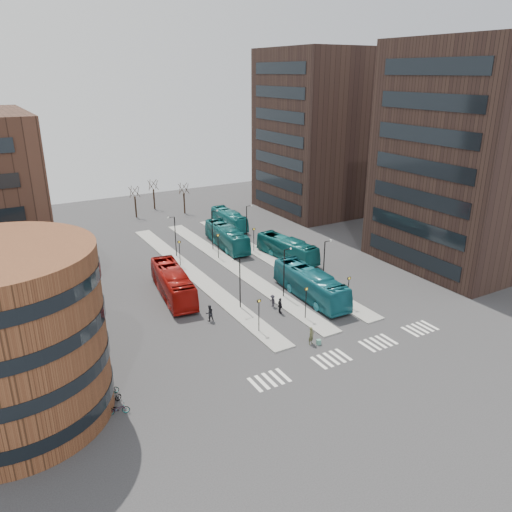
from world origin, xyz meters
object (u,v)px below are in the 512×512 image
bicycle_mid (113,399)px  suitcase (319,342)px  teal_bus_b (227,237)px  traveller (311,336)px  bicycle_far (108,389)px  teal_bus_d (229,219)px  teal_bus_c (287,248)px  commuter_c (273,301)px  teal_bus_a (310,284)px  red_bus (173,283)px  commuter_a (209,313)px  bicycle_near (118,409)px  commuter_b (280,306)px

bicycle_mid → suitcase: bearing=-114.8°
teal_bus_b → bicycle_mid: bearing=-125.7°
traveller → bicycle_far: bearing=155.8°
teal_bus_b → bicycle_far: bearing=-127.2°
teal_bus_d → bicycle_far: size_ratio=6.08×
teal_bus_b → teal_bus_c: bearing=-54.8°
suitcase → commuter_c: size_ratio=0.36×
teal_bus_a → teal_bus_d: teal_bus_a is taller
teal_bus_a → bicycle_far: 27.33m
bicycle_far → teal_bus_d: bearing=-26.7°
traveller → red_bus: bearing=94.9°
red_bus → bicycle_far: (-12.12, -15.95, -1.29)m
suitcase → bicycle_mid: size_ratio=0.32×
suitcase → commuter_a: size_ratio=0.28×
teal_bus_b → commuter_a: 24.83m
teal_bus_a → bicycle_near: 28.28m
suitcase → bicycle_near: bicycle_near is taller
teal_bus_a → red_bus: bearing=150.3°
teal_bus_b → commuter_a: (-12.92, -21.20, -0.76)m
teal_bus_b → bicycle_far: size_ratio=6.92×
commuter_c → teal_bus_a: bearing=90.0°
teal_bus_d → teal_bus_b: bearing=-116.5°
red_bus → traveller: 19.51m
teal_bus_b → teal_bus_a: bearing=-84.5°
commuter_a → bicycle_mid: (-13.18, -9.38, -0.45)m
suitcase → bicycle_far: 20.69m
bicycle_mid → traveller: bearing=-113.6°
teal_bus_a → commuter_b: (-5.42, -1.69, -0.84)m
teal_bus_b → suitcase: bearing=-95.2°
teal_bus_d → bicycle_mid: bearing=-125.5°
teal_bus_c → commuter_b: (-10.50, -14.47, -0.63)m
commuter_c → bicycle_far: commuter_c is taller
teal_bus_c → bicycle_mid: teal_bus_c is taller
red_bus → traveller: (7.80, -17.86, -0.80)m
traveller → commuter_a: 11.83m
traveller → commuter_b: 7.43m
suitcase → commuter_a: 12.58m
teal_bus_c → bicycle_far: 37.22m
red_bus → bicycle_far: size_ratio=7.12×
red_bus → commuter_a: 8.25m
commuter_b → commuter_c: size_ratio=1.27×
bicycle_mid → bicycle_near: bearing=157.4°
commuter_a → bicycle_near: bearing=40.8°
teal_bus_b → bicycle_near: size_ratio=6.71×
suitcase → commuter_c: (0.52, 9.69, 0.48)m
red_bus → commuter_a: size_ratio=6.65×
commuter_a → commuter_b: (7.74, -2.36, 0.00)m
commuter_c → bicycle_far: bearing=-68.8°
teal_bus_d → commuter_b: teal_bus_d is taller
commuter_a → commuter_c: commuter_a is taller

